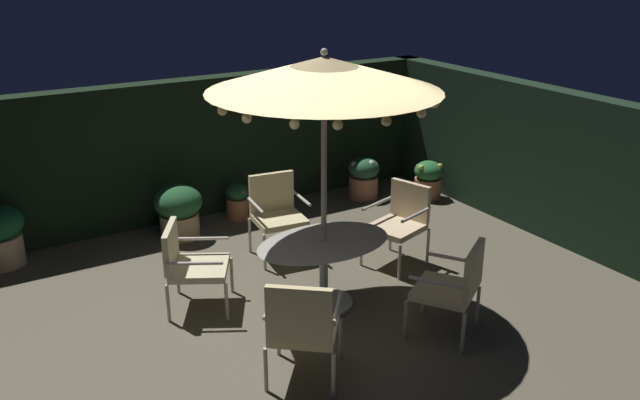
{
  "coord_description": "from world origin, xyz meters",
  "views": [
    {
      "loc": [
        -2.99,
        -5.33,
        3.53
      ],
      "look_at": [
        0.28,
        0.11,
        1.15
      ],
      "focal_mm": 37.79,
      "sensor_mm": 36.0,
      "label": 1
    }
  ],
  "objects_px": {
    "patio_umbrella": "(324,75)",
    "patio_chair_south": "(190,261)",
    "potted_plant_back_center": "(364,177)",
    "potted_plant_right_near": "(238,200)",
    "patio_chair_north": "(302,325)",
    "patio_chair_southeast": "(276,209)",
    "potted_plant_back_right": "(428,179)",
    "patio_chair_northeast": "(455,284)",
    "patio_dining_table": "(324,257)",
    "patio_chair_east": "(401,218)",
    "potted_plant_left_far": "(179,209)"
  },
  "relations": [
    {
      "from": "patio_umbrella",
      "to": "patio_chair_south",
      "type": "relative_size",
      "value": 2.94
    },
    {
      "from": "potted_plant_back_center",
      "to": "potted_plant_right_near",
      "type": "distance_m",
      "value": 1.98
    },
    {
      "from": "patio_chair_north",
      "to": "potted_plant_right_near",
      "type": "height_order",
      "value": "patio_chair_north"
    },
    {
      "from": "patio_chair_southeast",
      "to": "potted_plant_back_right",
      "type": "bearing_deg",
      "value": 11.8
    },
    {
      "from": "patio_chair_south",
      "to": "patio_chair_north",
      "type": "bearing_deg",
      "value": -78.96
    },
    {
      "from": "patio_umbrella",
      "to": "patio_chair_northeast",
      "type": "xyz_separation_m",
      "value": [
        0.76,
        -1.15,
        -1.87
      ]
    },
    {
      "from": "patio_dining_table",
      "to": "patio_chair_south",
      "type": "height_order",
      "value": "patio_chair_south"
    },
    {
      "from": "patio_dining_table",
      "to": "patio_chair_east",
      "type": "distance_m",
      "value": 1.38
    },
    {
      "from": "patio_umbrella",
      "to": "patio_chair_east",
      "type": "relative_size",
      "value": 2.8
    },
    {
      "from": "patio_chair_north",
      "to": "potted_plant_back_right",
      "type": "relative_size",
      "value": 1.77
    },
    {
      "from": "patio_dining_table",
      "to": "patio_umbrella",
      "type": "distance_m",
      "value": 1.88
    },
    {
      "from": "patio_chair_southeast",
      "to": "potted_plant_back_center",
      "type": "relative_size",
      "value": 1.6
    },
    {
      "from": "patio_chair_south",
      "to": "patio_chair_east",
      "type": "bearing_deg",
      "value": -5.6
    },
    {
      "from": "patio_chair_northeast",
      "to": "patio_chair_south",
      "type": "bearing_deg",
      "value": 137.23
    },
    {
      "from": "patio_chair_south",
      "to": "potted_plant_back_center",
      "type": "bearing_deg",
      "value": 27.9
    },
    {
      "from": "patio_chair_east",
      "to": "patio_chair_north",
      "type": "bearing_deg",
      "value": -145.58
    },
    {
      "from": "patio_umbrella",
      "to": "patio_chair_east",
      "type": "distance_m",
      "value": 2.32
    },
    {
      "from": "potted_plant_right_near",
      "to": "potted_plant_back_right",
      "type": "height_order",
      "value": "potted_plant_back_right"
    },
    {
      "from": "potted_plant_left_far",
      "to": "patio_dining_table",
      "type": "bearing_deg",
      "value": -74.72
    },
    {
      "from": "patio_dining_table",
      "to": "potted_plant_left_far",
      "type": "bearing_deg",
      "value": 105.28
    },
    {
      "from": "potted_plant_back_center",
      "to": "potted_plant_left_far",
      "type": "bearing_deg",
      "value": 179.74
    },
    {
      "from": "patio_umbrella",
      "to": "patio_chair_northeast",
      "type": "relative_size",
      "value": 2.79
    },
    {
      "from": "patio_dining_table",
      "to": "potted_plant_back_center",
      "type": "xyz_separation_m",
      "value": [
        2.2,
        2.47,
        -0.22
      ]
    },
    {
      "from": "potted_plant_right_near",
      "to": "patio_chair_north",
      "type": "bearing_deg",
      "value": -106.31
    },
    {
      "from": "potted_plant_left_far",
      "to": "potted_plant_back_right",
      "type": "relative_size",
      "value": 1.23
    },
    {
      "from": "patio_chair_southeast",
      "to": "patio_chair_east",
      "type": "bearing_deg",
      "value": -39.63
    },
    {
      "from": "patio_chair_north",
      "to": "patio_dining_table",
      "type": "bearing_deg",
      "value": 51.23
    },
    {
      "from": "patio_chair_northeast",
      "to": "potted_plant_back_center",
      "type": "relative_size",
      "value": 1.54
    },
    {
      "from": "patio_chair_northeast",
      "to": "potted_plant_left_far",
      "type": "height_order",
      "value": "patio_chair_northeast"
    },
    {
      "from": "patio_umbrella",
      "to": "patio_chair_east",
      "type": "xyz_separation_m",
      "value": [
        1.31,
        0.42,
        -1.87
      ]
    },
    {
      "from": "patio_umbrella",
      "to": "potted_plant_left_far",
      "type": "distance_m",
      "value": 3.28
    },
    {
      "from": "patio_chair_south",
      "to": "potted_plant_back_center",
      "type": "height_order",
      "value": "patio_chair_south"
    },
    {
      "from": "patio_chair_southeast",
      "to": "patio_chair_northeast",
      "type": "bearing_deg",
      "value": -76.79
    },
    {
      "from": "patio_chair_southeast",
      "to": "potted_plant_back_right",
      "type": "relative_size",
      "value": 1.75
    },
    {
      "from": "potted_plant_right_near",
      "to": "potted_plant_back_right",
      "type": "relative_size",
      "value": 0.9
    },
    {
      "from": "patio_umbrella",
      "to": "patio_chair_south",
      "type": "distance_m",
      "value": 2.34
    },
    {
      "from": "patio_chair_north",
      "to": "patio_umbrella",
      "type": "bearing_deg",
      "value": 51.23
    },
    {
      "from": "patio_umbrella",
      "to": "potted_plant_back_center",
      "type": "xyz_separation_m",
      "value": [
        2.2,
        2.47,
        -2.1
      ]
    },
    {
      "from": "patio_dining_table",
      "to": "patio_chair_east",
      "type": "xyz_separation_m",
      "value": [
        1.31,
        0.42,
        0.01
      ]
    },
    {
      "from": "patio_chair_southeast",
      "to": "patio_chair_south",
      "type": "height_order",
      "value": "patio_chair_southeast"
    },
    {
      "from": "patio_chair_east",
      "to": "potted_plant_left_far",
      "type": "bearing_deg",
      "value": 133.98
    },
    {
      "from": "potted_plant_right_near",
      "to": "potted_plant_left_far",
      "type": "bearing_deg",
      "value": -168.46
    },
    {
      "from": "potted_plant_back_center",
      "to": "patio_chair_north",
      "type": "bearing_deg",
      "value": -130.85
    },
    {
      "from": "patio_chair_northeast",
      "to": "potted_plant_back_right",
      "type": "bearing_deg",
      "value": 53.96
    },
    {
      "from": "potted_plant_right_near",
      "to": "potted_plant_back_right",
      "type": "distance_m",
      "value": 2.88
    },
    {
      "from": "patio_chair_northeast",
      "to": "patio_chair_east",
      "type": "height_order",
      "value": "patio_chair_northeast"
    },
    {
      "from": "patio_dining_table",
      "to": "potted_plant_back_center",
      "type": "distance_m",
      "value": 3.31
    },
    {
      "from": "patio_chair_southeast",
      "to": "potted_plant_back_center",
      "type": "height_order",
      "value": "patio_chair_southeast"
    },
    {
      "from": "patio_chair_southeast",
      "to": "potted_plant_back_right",
      "type": "xyz_separation_m",
      "value": [
        2.86,
        0.6,
        -0.28
      ]
    },
    {
      "from": "patio_chair_north",
      "to": "patio_chair_east",
      "type": "relative_size",
      "value": 1.05
    }
  ]
}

